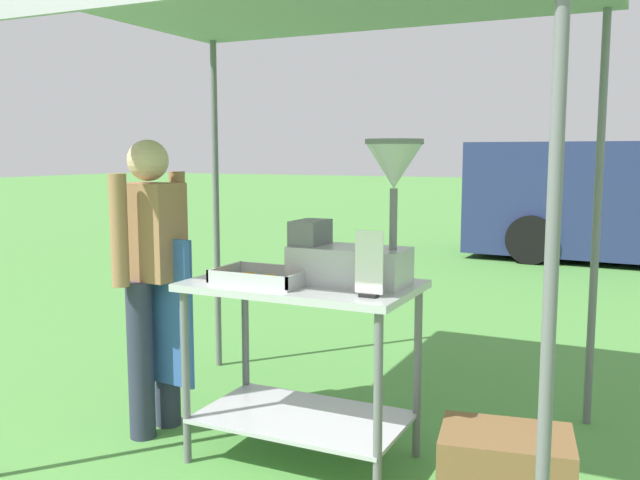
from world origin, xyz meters
The scene contains 8 objects.
ground_plane centered at (0.00, 6.00, 0.00)m, with size 70.00×70.00×0.00m, color #519342.
stall_canopy centered at (0.13, 1.12, 2.26)m, with size 2.72×2.14×2.36m.
donut_cart centered at (0.13, 1.02, 0.65)m, with size 1.11×0.66×0.91m.
donut_tray centered at (-0.03, 0.90, 0.93)m, with size 0.44×0.30×0.07m.
donut_fryer centered at (0.41, 1.08, 1.17)m, with size 0.63×0.28×0.69m.
menu_sign centered at (0.56, 0.83, 1.04)m, with size 0.13×0.05×0.29m.
vendor centered at (-0.76, 0.99, 0.90)m, with size 0.46×0.54×1.61m.
supply_crate centered at (1.15, 0.93, 0.18)m, with size 0.61×0.48×0.36m.
Camera 1 is at (1.64, -1.93, 1.54)m, focal length 38.63 mm.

